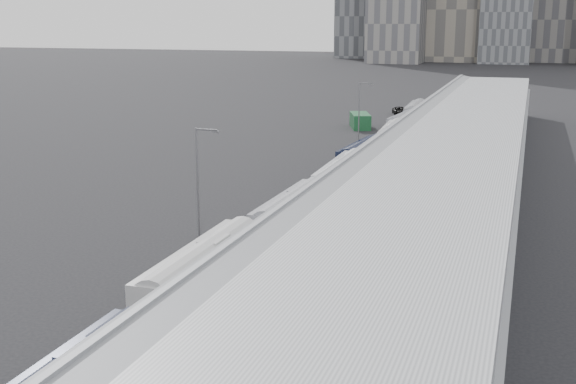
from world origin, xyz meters
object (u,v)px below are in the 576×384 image
at_px(bus_3, 293,219).
at_px(street_lamp_near, 199,175).
at_px(bus_8, 416,116).
at_px(bus_6, 393,140).
at_px(shipping_container, 360,121).
at_px(street_lamp_far, 361,106).
at_px(bus_5, 363,159).
at_px(bus_4, 342,182).
at_px(suv, 400,111).
at_px(bus_7, 407,127).
at_px(bus_2, 204,281).

relative_size(bus_3, street_lamp_near, 1.45).
bearing_deg(bus_8, bus_3, -91.91).
relative_size(bus_6, bus_8, 0.98).
bearing_deg(shipping_container, street_lamp_far, -97.08).
xyz_separation_m(bus_5, bus_8, (-0.28, 40.64, 0.07)).
relative_size(bus_3, bus_6, 1.00).
bearing_deg(bus_6, bus_5, -96.22).
relative_size(bus_4, suv, 2.69).
xyz_separation_m(bus_7, street_lamp_far, (-6.09, -4.35, 3.24)).
relative_size(bus_2, bus_8, 1.03).
distance_m(bus_4, bus_7, 40.54).
xyz_separation_m(bus_2, street_lamp_far, (-5.42, 65.26, 3.17)).
bearing_deg(bus_6, bus_8, 88.77).
relative_size(bus_3, bus_5, 1.02).
bearing_deg(shipping_container, bus_5, -96.38).
height_order(street_lamp_near, suv, street_lamp_near).
distance_m(bus_8, shipping_container, 10.20).
bearing_deg(bus_4, bus_5, 92.75).
bearing_deg(street_lamp_far, bus_8, 72.83).
bearing_deg(bus_5, bus_3, -84.72).
distance_m(bus_7, shipping_container, 11.05).
relative_size(bus_2, suv, 2.69).
height_order(bus_3, street_lamp_far, street_lamp_far).
height_order(bus_2, bus_7, bus_2).
height_order(bus_8, street_lamp_near, street_lamp_near).
distance_m(bus_3, suv, 81.14).
xyz_separation_m(bus_6, shipping_container, (-8.98, 19.78, -0.37)).
height_order(bus_6, street_lamp_near, street_lamp_near).
xyz_separation_m(bus_7, street_lamp_near, (-7.09, -56.44, 3.51)).
xyz_separation_m(bus_7, shipping_container, (-8.65, 6.87, -0.40)).
relative_size(bus_3, bus_4, 0.95).
relative_size(shipping_container, suv, 1.35).
distance_m(bus_8, suv, 14.26).
distance_m(bus_4, street_lamp_far, 36.92).
xyz_separation_m(bus_7, suv, (-5.66, 26.53, -0.89)).
height_order(bus_3, street_lamp_near, street_lamp_near).
relative_size(street_lamp_near, suv, 1.77).
bearing_deg(shipping_container, bus_3, -101.91).
xyz_separation_m(bus_4, bus_5, (-0.89, 13.10, -0.12)).
height_order(bus_5, street_lamp_near, street_lamp_near).
relative_size(bus_7, suv, 2.61).
distance_m(bus_6, street_lamp_far, 11.19).
distance_m(shipping_container, suv, 19.89).
distance_m(street_lamp_near, street_lamp_far, 52.10).
bearing_deg(bus_4, street_lamp_far, 99.20).
bearing_deg(bus_3, bus_4, 88.87).
height_order(bus_2, street_lamp_far, street_lamp_far).
relative_size(bus_8, shipping_container, 1.95).
xyz_separation_m(bus_3, bus_4, (0.53, 13.87, 0.08)).
height_order(bus_3, bus_7, bus_7).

